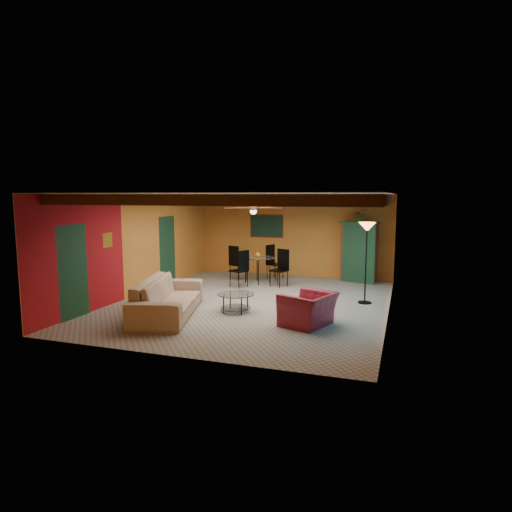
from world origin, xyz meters
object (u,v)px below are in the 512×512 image
(dining_table, at_px, (258,265))
(armoire, at_px, (359,253))
(armchair, at_px, (308,309))
(vase, at_px, (258,244))
(sofa, at_px, (168,297))
(floor_lamp, at_px, (366,263))
(potted_plant, at_px, (360,216))
(coffee_table, at_px, (236,303))

(dining_table, distance_m, armoire, 3.18)
(armchair, xyz_separation_m, vase, (-2.41, 3.95, 0.85))
(sofa, xyz_separation_m, floor_lamp, (4.07, 2.55, 0.60))
(dining_table, bearing_deg, potted_plant, 23.50)
(coffee_table, height_order, armoire, armoire)
(coffee_table, distance_m, floor_lamp, 3.38)
(armchair, height_order, armoire, armoire)
(coffee_table, relative_size, dining_table, 0.40)
(potted_plant, xyz_separation_m, vase, (-2.90, -1.26, -0.84))
(floor_lamp, bearing_deg, coffee_table, -146.48)
(armoire, distance_m, potted_plant, 1.13)
(armoire, height_order, vase, armoire)
(coffee_table, bearing_deg, potted_plant, 63.99)
(sofa, distance_m, armoire, 6.54)
(sofa, xyz_separation_m, armchair, (3.13, 0.21, -0.07))
(sofa, height_order, dining_table, dining_table)
(floor_lamp, relative_size, potted_plant, 4.46)
(sofa, relative_size, potted_plant, 6.16)
(dining_table, relative_size, floor_lamp, 1.05)
(armchair, xyz_separation_m, armoire, (0.49, 5.21, 0.56))
(coffee_table, relative_size, floor_lamp, 0.42)
(armchair, height_order, dining_table, dining_table)
(armoire, relative_size, vase, 10.42)
(dining_table, relative_size, potted_plant, 4.69)
(armchair, xyz_separation_m, coffee_table, (-1.80, 0.52, -0.12))
(potted_plant, bearing_deg, vase, -156.50)
(floor_lamp, bearing_deg, dining_table, 154.27)
(dining_table, bearing_deg, vase, 0.00)
(dining_table, bearing_deg, sofa, -99.72)
(floor_lamp, bearing_deg, sofa, -147.89)
(potted_plant, bearing_deg, dining_table, -156.50)
(dining_table, height_order, vase, vase)
(sofa, relative_size, coffee_table, 3.28)
(armchair, bearing_deg, coffee_table, -86.72)
(dining_table, bearing_deg, coffee_table, -79.88)
(armoire, distance_m, vase, 3.18)
(coffee_table, height_order, vase, vase)
(armoire, bearing_deg, potted_plant, 0.00)
(coffee_table, distance_m, dining_table, 3.50)
(dining_table, xyz_separation_m, armoire, (2.90, 1.26, 0.35))
(armoire, bearing_deg, dining_table, -138.37)
(dining_table, xyz_separation_m, potted_plant, (2.90, 1.26, 1.48))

